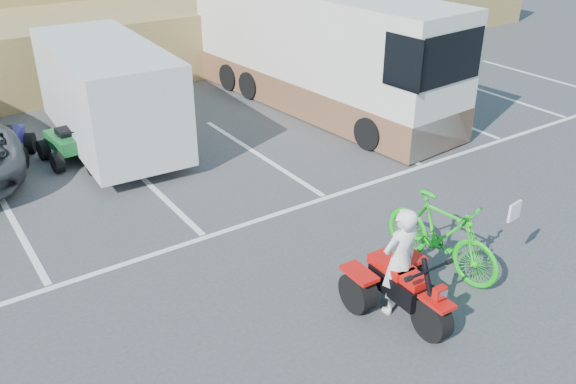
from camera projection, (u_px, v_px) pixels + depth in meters
ground at (280, 308)px, 9.05m from camera, size 100.00×100.00×0.00m
parking_stripes at (206, 190)px, 12.48m from camera, size 28.00×5.16×0.01m
grass_embankment at (18, 26)px, 19.80m from camera, size 40.00×8.50×3.10m
red_trike_atv at (402, 315)px, 8.90m from camera, size 1.28×1.68×1.07m
rider at (400, 262)px, 8.63m from camera, size 0.63×0.42×1.70m
green_dirt_bike at (441, 234)px, 9.68m from camera, size 0.86×2.20×1.29m
cargo_trailer at (108, 93)px, 13.95m from camera, size 2.33×5.29×2.42m
rv_motorhome at (318, 58)px, 16.45m from camera, size 2.92×8.85×3.12m
quad_atv_blue at (10, 161)px, 13.77m from camera, size 1.46×1.63×0.87m
quad_atv_green at (69, 161)px, 13.77m from camera, size 1.08×1.38×0.86m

